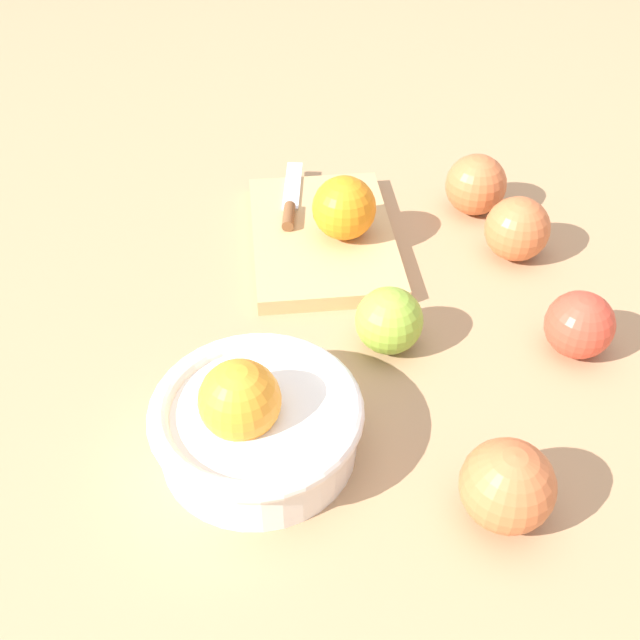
{
  "coord_description": "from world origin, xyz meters",
  "views": [
    {
      "loc": [
        -0.58,
        0.01,
        0.53
      ],
      "look_at": [
        -0.04,
        0.06,
        0.04
      ],
      "focal_mm": 41.67,
      "sensor_mm": 36.0,
      "label": 1
    }
  ],
  "objects_px": {
    "apple_mid_left": "(389,321)",
    "apple_front_center": "(579,325)",
    "knife": "(291,203)",
    "apple_front_right": "(517,229)",
    "cutting_board": "(322,237)",
    "orange_on_board": "(344,208)",
    "bowl": "(255,421)",
    "apple_front_left": "(507,486)",
    "apple_front_right_2": "(476,185)"
  },
  "relations": [
    {
      "from": "apple_mid_left",
      "to": "apple_front_center",
      "type": "distance_m",
      "value": 0.19
    },
    {
      "from": "knife",
      "to": "apple_front_right",
      "type": "bearing_deg",
      "value": -100.63
    },
    {
      "from": "apple_front_right",
      "to": "cutting_board",
      "type": "bearing_deg",
      "value": 89.58
    },
    {
      "from": "orange_on_board",
      "to": "bowl",
      "type": "bearing_deg",
      "value": 170.15
    },
    {
      "from": "apple_front_center",
      "to": "apple_front_left",
      "type": "bearing_deg",
      "value": 156.39
    },
    {
      "from": "knife",
      "to": "orange_on_board",
      "type": "bearing_deg",
      "value": -128.05
    },
    {
      "from": "cutting_board",
      "to": "apple_front_center",
      "type": "distance_m",
      "value": 0.31
    },
    {
      "from": "orange_on_board",
      "to": "cutting_board",
      "type": "bearing_deg",
      "value": 77.11
    },
    {
      "from": "knife",
      "to": "apple_front_left",
      "type": "relative_size",
      "value": 2.04
    },
    {
      "from": "orange_on_board",
      "to": "apple_mid_left",
      "type": "relative_size",
      "value": 1.08
    },
    {
      "from": "apple_front_right",
      "to": "apple_front_left",
      "type": "distance_m",
      "value": 0.36
    },
    {
      "from": "cutting_board",
      "to": "apple_mid_left",
      "type": "distance_m",
      "value": 0.19
    },
    {
      "from": "knife",
      "to": "apple_front_left",
      "type": "distance_m",
      "value": 0.47
    },
    {
      "from": "apple_front_right",
      "to": "knife",
      "type": "bearing_deg",
      "value": 79.37
    },
    {
      "from": "bowl",
      "to": "apple_front_right_2",
      "type": "xyz_separation_m",
      "value": [
        0.4,
        -0.21,
        0.0
      ]
    },
    {
      "from": "apple_front_center",
      "to": "knife",
      "type": "bearing_deg",
      "value": 56.77
    },
    {
      "from": "apple_front_right_2",
      "to": "orange_on_board",
      "type": "bearing_deg",
      "value": 121.06
    },
    {
      "from": "apple_mid_left",
      "to": "apple_front_right",
      "type": "relative_size",
      "value": 0.92
    },
    {
      "from": "knife",
      "to": "cutting_board",
      "type": "bearing_deg",
      "value": -137.71
    },
    {
      "from": "apple_front_right",
      "to": "apple_front_left",
      "type": "height_order",
      "value": "apple_front_left"
    },
    {
      "from": "bowl",
      "to": "orange_on_board",
      "type": "xyz_separation_m",
      "value": [
        0.31,
        -0.05,
        0.02
      ]
    },
    {
      "from": "apple_mid_left",
      "to": "apple_front_center",
      "type": "bearing_deg",
      "value": -86.23
    },
    {
      "from": "apple_front_left",
      "to": "apple_front_center",
      "type": "height_order",
      "value": "apple_front_left"
    },
    {
      "from": "apple_mid_left",
      "to": "orange_on_board",
      "type": "bearing_deg",
      "value": 19.33
    },
    {
      "from": "knife",
      "to": "apple_mid_left",
      "type": "height_order",
      "value": "apple_mid_left"
    },
    {
      "from": "apple_mid_left",
      "to": "apple_front_left",
      "type": "height_order",
      "value": "apple_front_left"
    },
    {
      "from": "cutting_board",
      "to": "apple_front_right_2",
      "type": "xyz_separation_m",
      "value": [
        0.09,
        -0.18,
        0.03
      ]
    },
    {
      "from": "bowl",
      "to": "apple_front_center",
      "type": "bearing_deg",
      "value": -62.4
    },
    {
      "from": "orange_on_board",
      "to": "apple_front_left",
      "type": "bearing_deg",
      "value": -156.25
    },
    {
      "from": "cutting_board",
      "to": "orange_on_board",
      "type": "relative_size",
      "value": 3.35
    },
    {
      "from": "cutting_board",
      "to": "knife",
      "type": "xyz_separation_m",
      "value": [
        0.05,
        0.04,
        0.01
      ]
    },
    {
      "from": "cutting_board",
      "to": "knife",
      "type": "distance_m",
      "value": 0.07
    },
    {
      "from": "apple_front_right",
      "to": "apple_front_center",
      "type": "relative_size",
      "value": 1.09
    },
    {
      "from": "cutting_board",
      "to": "apple_front_right",
      "type": "height_order",
      "value": "apple_front_right"
    },
    {
      "from": "bowl",
      "to": "apple_front_right",
      "type": "bearing_deg",
      "value": -38.98
    },
    {
      "from": "bowl",
      "to": "apple_mid_left",
      "type": "height_order",
      "value": "bowl"
    },
    {
      "from": "apple_front_center",
      "to": "bowl",
      "type": "bearing_deg",
      "value": 117.6
    },
    {
      "from": "bowl",
      "to": "knife",
      "type": "xyz_separation_m",
      "value": [
        0.36,
        0.02,
        -0.01
      ]
    },
    {
      "from": "apple_mid_left",
      "to": "apple_front_right_2",
      "type": "relative_size",
      "value": 0.9
    },
    {
      "from": "apple_front_right",
      "to": "orange_on_board",
      "type": "bearing_deg",
      "value": 91.2
    },
    {
      "from": "cutting_board",
      "to": "orange_on_board",
      "type": "distance_m",
      "value": 0.05
    },
    {
      "from": "knife",
      "to": "apple_mid_left",
      "type": "xyz_separation_m",
      "value": [
        -0.22,
        -0.13,
        0.01
      ]
    },
    {
      "from": "orange_on_board",
      "to": "apple_mid_left",
      "type": "bearing_deg",
      "value": -160.67
    },
    {
      "from": "apple_front_right",
      "to": "apple_front_left",
      "type": "relative_size",
      "value": 0.97
    },
    {
      "from": "apple_mid_left",
      "to": "apple_front_right",
      "type": "distance_m",
      "value": 0.22
    },
    {
      "from": "apple_front_right",
      "to": "apple_front_center",
      "type": "xyz_separation_m",
      "value": [
        -0.16,
        -0.05,
        -0.0
      ]
    },
    {
      "from": "bowl",
      "to": "cutting_board",
      "type": "height_order",
      "value": "bowl"
    },
    {
      "from": "apple_front_right_2",
      "to": "apple_front_center",
      "type": "relative_size",
      "value": 1.11
    },
    {
      "from": "apple_front_right_2",
      "to": "apple_front_left",
      "type": "height_order",
      "value": "apple_front_left"
    },
    {
      "from": "bowl",
      "to": "knife",
      "type": "height_order",
      "value": "bowl"
    }
  ]
}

